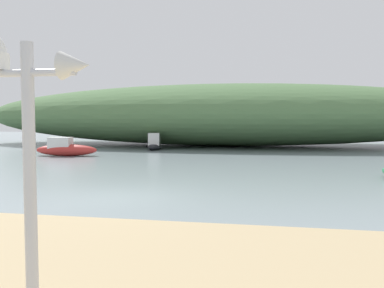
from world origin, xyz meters
TOP-DOWN VIEW (x-y plane):
  - ground_plane at (0.00, 0.00)m, footprint 120.00×120.00m
  - distant_hill at (0.17, 26.79)m, footprint 48.43×15.73m
  - mast_structure at (2.22, -8.96)m, footprint 1.38×0.51m
  - motorboat_far_left at (-4.65, 20.01)m, footprint 1.74×3.53m
  - motorboat_off_point at (-9.02, 13.38)m, footprint 4.30×1.70m

SIDE VIEW (x-z plane):
  - ground_plane at x=0.00m, z-range 0.00..0.00m
  - motorboat_far_left at x=-4.65m, z-range -0.21..1.17m
  - motorboat_off_point at x=-9.02m, z-range -0.13..1.14m
  - mast_structure at x=2.22m, z-range 1.24..4.44m
  - distant_hill at x=0.17m, z-range 0.00..5.78m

